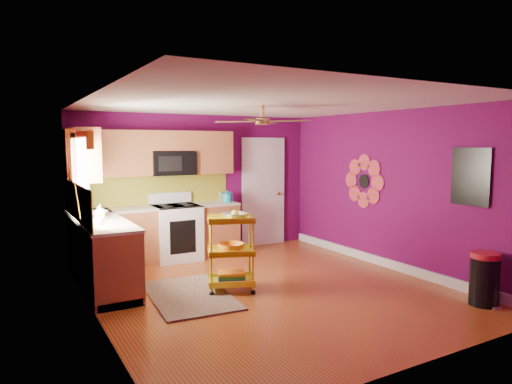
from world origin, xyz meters
TOP-DOWN VIEW (x-y plane):
  - ground at (0.00, 0.00)m, footprint 5.00×5.00m
  - room_envelope at (0.03, 0.00)m, footprint 4.54×5.04m
  - lower_cabinets at (-1.35, 1.82)m, footprint 2.81×2.31m
  - electric_range at (-0.55, 2.17)m, footprint 0.76×0.66m
  - upper_cabinetry at (-1.24, 2.17)m, footprint 2.80×2.30m
  - left_window at (-2.22, 1.05)m, footprint 0.08×1.35m
  - panel_door at (1.35, 2.47)m, footprint 0.95×0.11m
  - right_wall_art at (2.23, -0.34)m, footprint 0.04×2.74m
  - ceiling_fan at (0.00, 0.20)m, footprint 1.01×1.01m
  - shag_rug at (-1.06, 0.27)m, footprint 1.12×1.68m
  - rolling_cart at (-0.48, 0.18)m, footprint 0.73×0.64m
  - trash_can at (1.98, -1.83)m, footprint 0.41×0.42m
  - teal_kettle at (0.40, 2.12)m, footprint 0.18×0.18m
  - toaster at (0.40, 2.19)m, footprint 0.22×0.15m
  - soap_bottle_a at (-1.95, 1.28)m, footprint 0.10×0.10m
  - soap_bottle_b at (-1.95, 1.41)m, footprint 0.13×0.13m
  - counter_dish at (-1.91, 1.66)m, footprint 0.27×0.27m
  - counter_cup at (-2.05, 0.88)m, footprint 0.11×0.11m

SIDE VIEW (x-z plane):
  - ground at x=0.00m, z-range 0.00..0.00m
  - shag_rug at x=-1.06m, z-range 0.00..0.02m
  - trash_can at x=1.98m, z-range 0.00..0.66m
  - lower_cabinets at x=-1.35m, z-range -0.04..0.90m
  - electric_range at x=-0.55m, z-range -0.08..1.05m
  - rolling_cart at x=-0.48m, z-range 0.02..1.12m
  - counter_dish at x=-1.91m, z-range 0.94..1.01m
  - counter_cup at x=-2.05m, z-range 0.94..1.03m
  - soap_bottle_b at x=-1.95m, z-range 0.94..1.11m
  - teal_kettle at x=0.40m, z-range 0.92..1.13m
  - panel_door at x=1.35m, z-range -0.05..2.10m
  - toaster at x=0.40m, z-range 0.94..1.12m
  - soap_bottle_a at x=-1.95m, z-range 0.94..1.15m
  - right_wall_art at x=2.23m, z-range 0.92..1.96m
  - room_envelope at x=0.03m, z-range 0.37..2.89m
  - left_window at x=-2.22m, z-range 1.20..2.28m
  - upper_cabinetry at x=-1.24m, z-range 1.17..2.43m
  - ceiling_fan at x=0.00m, z-range 2.16..2.42m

